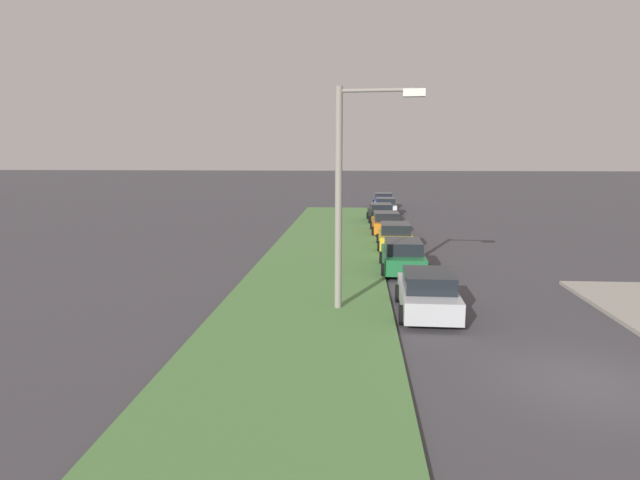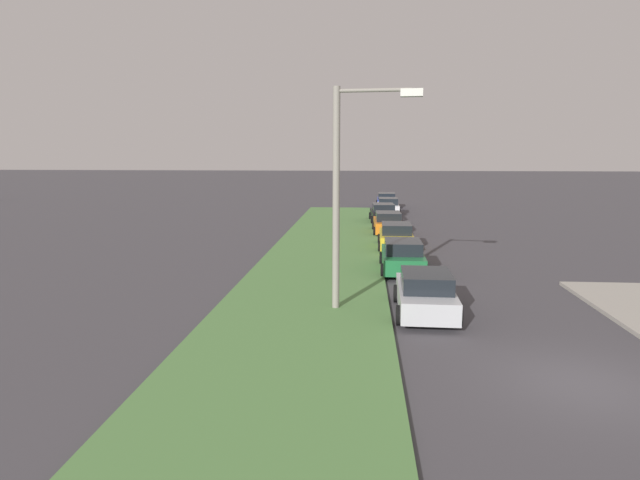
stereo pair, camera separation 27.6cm
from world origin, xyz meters
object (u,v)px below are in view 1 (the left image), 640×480
object	(u,v)px
parked_car_orange	(386,223)
parked_car_black	(381,213)
streetlight	(349,183)
parked_car_silver	(428,293)
parked_car_green	(403,256)
parked_car_white	(385,206)
parked_car_yellow	(395,236)
parked_car_blue	(383,200)

from	to	relation	value
parked_car_orange	parked_car_black	xyz separation A→B (m)	(5.99, 0.12, 0.00)
streetlight	parked_car_silver	bearing A→B (deg)	-92.87
parked_car_green	parked_car_white	distance (m)	23.29
parked_car_silver	parked_car_white	xyz separation A→B (m)	(29.85, -0.07, 0.00)
parked_car_green	parked_car_yellow	distance (m)	5.99
parked_car_white	parked_car_blue	bearing A→B (deg)	-0.57
parked_car_green	parked_car_white	size ratio (longest dim) A/B	1.00
parked_car_green	parked_car_white	xyz separation A→B (m)	(23.29, -0.37, 0.00)
parked_car_silver	parked_car_yellow	world-z (taller)	same
parked_car_green	parked_car_yellow	world-z (taller)	same
parked_car_orange	parked_car_black	distance (m)	5.99
parked_car_black	streetlight	size ratio (longest dim) A/B	0.58
parked_car_silver	parked_car_blue	size ratio (longest dim) A/B	1.00
parked_car_silver	streetlight	size ratio (longest dim) A/B	0.58
parked_car_blue	streetlight	bearing A→B (deg)	176.86
parked_car_silver	parked_car_white	world-z (taller)	same
parked_car_white	parked_car_green	bearing A→B (deg)	179.61
parked_car_white	streetlight	distance (m)	30.06
parked_car_yellow	parked_car_orange	distance (m)	5.84
parked_car_black	parked_car_yellow	bearing A→B (deg)	179.22
parked_car_silver	parked_car_black	bearing A→B (deg)	2.76
parked_car_yellow	parked_car_green	bearing A→B (deg)	-179.43
parked_car_silver	parked_car_orange	size ratio (longest dim) A/B	1.00
parked_car_orange	parked_car_blue	xyz separation A→B (m)	(17.35, -0.62, 0.00)
parked_car_silver	parked_car_green	world-z (taller)	same
parked_car_orange	parked_car_black	bearing A→B (deg)	0.29
parked_car_orange	parked_car_white	size ratio (longest dim) A/B	1.00
parked_car_green	parked_car_orange	world-z (taller)	same
parked_car_green	parked_car_orange	bearing A→B (deg)	1.29
parked_car_orange	parked_car_white	bearing A→B (deg)	-3.36
parked_car_green	parked_car_black	size ratio (longest dim) A/B	0.99
parked_car_yellow	parked_car_white	distance (m)	17.30
parked_car_green	parked_car_black	xyz separation A→B (m)	(17.82, 0.25, 0.00)
parked_car_white	streetlight	xyz separation A→B (m)	(-29.71, 2.74, 3.67)
parked_car_black	parked_car_blue	distance (m)	11.39
parked_car_orange	parked_car_blue	bearing A→B (deg)	-2.87
parked_car_orange	streetlight	distance (m)	18.76
parked_car_silver	parked_car_blue	distance (m)	35.74
parked_car_orange	parked_car_green	bearing A→B (deg)	179.84
parked_car_orange	parked_car_silver	bearing A→B (deg)	-179.45
parked_car_silver	parked_car_yellow	xyz separation A→B (m)	(12.55, 0.25, 0.00)
parked_car_white	parked_car_blue	distance (m)	5.90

